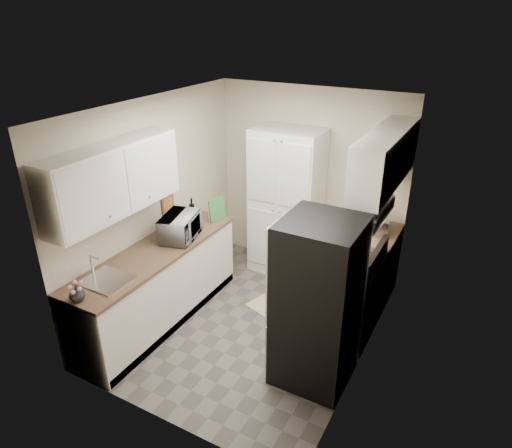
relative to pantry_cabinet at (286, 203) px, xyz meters
name	(u,v)px	position (x,y,z in m)	size (l,w,h in m)	color
ground	(252,323)	(0.20, -1.32, -1.00)	(3.20, 3.20, 0.00)	#56514C
room_shell	(249,194)	(0.18, -1.32, 0.63)	(2.64, 3.24, 2.52)	beige
pantry_cabinet	(286,203)	(0.00, 0.00, 0.00)	(0.90, 0.55, 2.00)	silver
base_cabinet_left	(159,287)	(-0.79, -1.75, -0.56)	(0.60, 2.30, 0.88)	silver
countertop_left	(155,252)	(-0.79, -1.75, -0.10)	(0.63, 2.33, 0.04)	brown
base_cabinet_right	(367,266)	(1.19, -0.12, -0.56)	(0.60, 0.80, 0.88)	silver
countertop_right	(371,233)	(1.19, -0.12, -0.10)	(0.63, 0.83, 0.04)	brown
electric_range	(345,295)	(1.17, -0.93, -0.52)	(0.71, 0.78, 1.13)	#B7B7BC
refrigerator	(318,303)	(1.14, -1.73, -0.15)	(0.70, 0.72, 1.70)	#B7B7BC
microwave	(180,227)	(-0.72, -1.37, 0.06)	(0.52, 0.36, 0.29)	#A8A8AD
wine_bottle	(192,210)	(-0.89, -0.90, 0.06)	(0.07, 0.07, 0.27)	black
flower_vase	(77,293)	(-0.78, -2.83, 0.00)	(0.15, 0.15, 0.15)	white
cutting_board	(217,209)	(-0.61, -0.74, 0.07)	(0.02, 0.24, 0.30)	#307B31
toaster_oven	(378,224)	(1.26, -0.10, 0.02)	(0.27, 0.34, 0.20)	#A5A6AA
fruit_basket	(378,211)	(1.23, -0.07, 0.17)	(0.26, 0.26, 0.11)	#FF4600
kitchen_mat	(279,300)	(0.29, -0.75, -0.99)	(0.47, 0.76, 0.01)	tan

